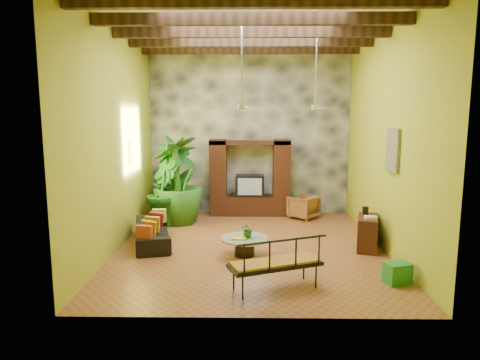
{
  "coord_description": "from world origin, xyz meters",
  "views": [
    {
      "loc": [
        -0.09,
        -9.56,
        3.06
      ],
      "look_at": [
        -0.25,
        0.2,
        1.53
      ],
      "focal_mm": 32.0,
      "sensor_mm": 36.0,
      "label": 1
    }
  ],
  "objects_px": {
    "ceiling_fan_front": "(242,97)",
    "coffee_table": "(245,244)",
    "wicker_armchair": "(303,207)",
    "side_console": "(367,233)",
    "entertainment_center": "(250,184)",
    "sofa": "(153,233)",
    "tall_plant_c": "(178,180)",
    "green_bin": "(397,273)",
    "tall_plant_b": "(162,190)",
    "ceiling_fan_back": "(315,99)",
    "iron_bench": "(276,262)",
    "tall_plant_a": "(178,178)"
  },
  "relations": [
    {
      "from": "sofa",
      "to": "green_bin",
      "type": "height_order",
      "value": "sofa"
    },
    {
      "from": "tall_plant_c",
      "to": "side_console",
      "type": "bearing_deg",
      "value": -26.17
    },
    {
      "from": "ceiling_fan_front",
      "to": "green_bin",
      "type": "bearing_deg",
      "value": -31.05
    },
    {
      "from": "tall_plant_b",
      "to": "green_bin",
      "type": "xyz_separation_m",
      "value": [
        5.06,
        -4.09,
        -0.78
      ]
    },
    {
      "from": "tall_plant_a",
      "to": "green_bin",
      "type": "bearing_deg",
      "value": -44.16
    },
    {
      "from": "tall_plant_c",
      "to": "green_bin",
      "type": "bearing_deg",
      "value": -42.53
    },
    {
      "from": "entertainment_center",
      "to": "wicker_armchair",
      "type": "height_order",
      "value": "entertainment_center"
    },
    {
      "from": "tall_plant_b",
      "to": "tall_plant_a",
      "type": "bearing_deg",
      "value": 52.41
    },
    {
      "from": "iron_bench",
      "to": "ceiling_fan_front",
      "type": "bearing_deg",
      "value": 84.53
    },
    {
      "from": "ceiling_fan_front",
      "to": "coffee_table",
      "type": "xyz_separation_m",
      "value": [
        0.07,
        -0.24,
        -3.15
      ]
    },
    {
      "from": "ceiling_fan_front",
      "to": "green_bin",
      "type": "xyz_separation_m",
      "value": [
        2.85,
        -1.72,
        -3.21
      ]
    },
    {
      "from": "sofa",
      "to": "iron_bench",
      "type": "distance_m",
      "value": 3.78
    },
    {
      "from": "wicker_armchair",
      "to": "tall_plant_b",
      "type": "distance_m",
      "value": 4.11
    },
    {
      "from": "wicker_armchair",
      "to": "tall_plant_a",
      "type": "height_order",
      "value": "tall_plant_a"
    },
    {
      "from": "wicker_armchair",
      "to": "green_bin",
      "type": "bearing_deg",
      "value": 53.98
    },
    {
      "from": "sofa",
      "to": "ceiling_fan_front",
      "type": "bearing_deg",
      "value": -117.79
    },
    {
      "from": "sofa",
      "to": "coffee_table",
      "type": "distance_m",
      "value": 2.3
    },
    {
      "from": "entertainment_center",
      "to": "ceiling_fan_front",
      "type": "height_order",
      "value": "ceiling_fan_front"
    },
    {
      "from": "ceiling_fan_back",
      "to": "sofa",
      "type": "bearing_deg",
      "value": -164.66
    },
    {
      "from": "wicker_armchair",
      "to": "sofa",
      "type": "bearing_deg",
      "value": -14.54
    },
    {
      "from": "sofa",
      "to": "wicker_armchair",
      "type": "bearing_deg",
      "value": -69.69
    },
    {
      "from": "iron_bench",
      "to": "tall_plant_a",
      "type": "bearing_deg",
      "value": 94.73
    },
    {
      "from": "ceiling_fan_back",
      "to": "green_bin",
      "type": "relative_size",
      "value": 4.28
    },
    {
      "from": "coffee_table",
      "to": "side_console",
      "type": "xyz_separation_m",
      "value": [
        2.78,
        0.51,
        0.12
      ]
    },
    {
      "from": "ceiling_fan_back",
      "to": "iron_bench",
      "type": "bearing_deg",
      "value": -107.82
    },
    {
      "from": "entertainment_center",
      "to": "sofa",
      "type": "xyz_separation_m",
      "value": [
        -2.3,
        -3.01,
        -0.68
      ]
    },
    {
      "from": "ceiling_fan_front",
      "to": "tall_plant_c",
      "type": "relative_size",
      "value": 0.76
    },
    {
      "from": "wicker_armchair",
      "to": "green_bin",
      "type": "xyz_separation_m",
      "value": [
        1.07,
        -4.85,
        -0.15
      ]
    },
    {
      "from": "tall_plant_b",
      "to": "iron_bench",
      "type": "height_order",
      "value": "tall_plant_b"
    },
    {
      "from": "ceiling_fan_front",
      "to": "side_console",
      "type": "height_order",
      "value": "ceiling_fan_front"
    },
    {
      "from": "wicker_armchair",
      "to": "side_console",
      "type": "relative_size",
      "value": 0.79
    },
    {
      "from": "ceiling_fan_front",
      "to": "green_bin",
      "type": "distance_m",
      "value": 4.62
    },
    {
      "from": "tall_plant_c",
      "to": "side_console",
      "type": "height_order",
      "value": "tall_plant_c"
    },
    {
      "from": "tall_plant_b",
      "to": "green_bin",
      "type": "relative_size",
      "value": 4.45
    },
    {
      "from": "coffee_table",
      "to": "side_console",
      "type": "distance_m",
      "value": 2.83
    },
    {
      "from": "wicker_armchair",
      "to": "tall_plant_a",
      "type": "distance_m",
      "value": 3.74
    },
    {
      "from": "ceiling_fan_back",
      "to": "tall_plant_c",
      "type": "distance_m",
      "value": 4.32
    },
    {
      "from": "ceiling_fan_front",
      "to": "sofa",
      "type": "height_order",
      "value": "ceiling_fan_front"
    },
    {
      "from": "entertainment_center",
      "to": "tall_plant_c",
      "type": "distance_m",
      "value": 2.25
    },
    {
      "from": "iron_bench",
      "to": "side_console",
      "type": "bearing_deg",
      "value": 24.9
    },
    {
      "from": "tall_plant_a",
      "to": "tall_plant_c",
      "type": "bearing_deg",
      "value": -82.68
    },
    {
      "from": "ceiling_fan_back",
      "to": "tall_plant_b",
      "type": "bearing_deg",
      "value": 169.06
    },
    {
      "from": "ceiling_fan_front",
      "to": "wicker_armchair",
      "type": "relative_size",
      "value": 2.5
    },
    {
      "from": "entertainment_center",
      "to": "green_bin",
      "type": "distance_m",
      "value": 5.93
    },
    {
      "from": "tall_plant_b",
      "to": "side_console",
      "type": "height_order",
      "value": "tall_plant_b"
    },
    {
      "from": "wicker_armchair",
      "to": "tall_plant_c",
      "type": "bearing_deg",
      "value": -39.32
    },
    {
      "from": "coffee_table",
      "to": "ceiling_fan_back",
      "type": "bearing_deg",
      "value": 46.63
    },
    {
      "from": "tall_plant_c",
      "to": "side_console",
      "type": "relative_size",
      "value": 2.6
    },
    {
      "from": "side_console",
      "to": "ceiling_fan_back",
      "type": "bearing_deg",
      "value": 143.98
    },
    {
      "from": "coffee_table",
      "to": "side_console",
      "type": "relative_size",
      "value": 1.1
    }
  ]
}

